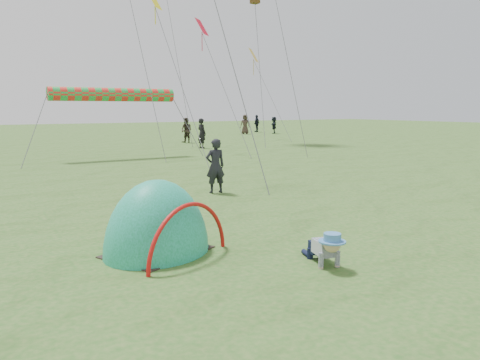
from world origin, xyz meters
TOP-DOWN VIEW (x-y plane):
  - ground at (0.00, 0.00)m, footprint 140.00×140.00m
  - crawling_toddler at (-0.74, -0.42)m, footprint 0.71×0.86m
  - popup_tent at (-2.70, 1.54)m, footprint 2.38×2.21m
  - standing_adult at (0.82, 5.92)m, footprint 0.60×0.43m
  - crowd_person_4 at (17.85, 31.23)m, footprint 1.03×1.02m
  - crowd_person_11 at (20.60, 30.45)m, footprint 1.21×1.48m
  - crowd_person_12 at (7.34, 19.49)m, footprint 0.54×0.72m
  - crowd_person_13 at (8.42, 23.92)m, footprint 0.95×1.04m
  - crowd_person_14 at (20.91, 33.83)m, footprint 1.08×0.87m
  - rainbow_tube_kite at (1.28, 16.80)m, footprint 5.95×0.64m
  - diamond_kite_2 at (2.43, 14.14)m, footprint 0.81×0.81m
  - diamond_kite_6 at (6.60, 17.88)m, footprint 1.08×1.08m
  - diamond_kite_8 at (15.22, 25.84)m, footprint 1.29×1.29m

SIDE VIEW (x-z plane):
  - ground at x=0.00m, z-range 0.00..0.00m
  - popup_tent at x=-2.70m, z-range -1.23..1.23m
  - crawling_toddler at x=-0.74m, z-range 0.00..0.57m
  - standing_adult at x=0.82m, z-range 0.00..1.55m
  - crowd_person_11 at x=20.60m, z-range 0.00..1.58m
  - crowd_person_14 at x=20.91m, z-range 0.00..1.71m
  - crowd_person_13 at x=8.42m, z-range 0.00..1.73m
  - crowd_person_12 at x=7.34m, z-range 0.00..1.79m
  - crowd_person_4 at x=17.85m, z-range 0.00..1.80m
  - rainbow_tube_kite at x=1.28m, z-range 2.71..3.35m
  - diamond_kite_8 at x=15.22m, z-range 5.96..7.01m
  - diamond_kite_6 at x=6.60m, z-range 6.32..7.20m
  - diamond_kite_2 at x=2.43m, z-range 6.60..7.26m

